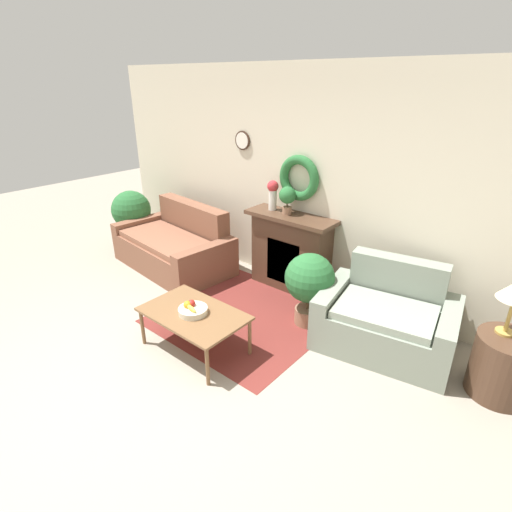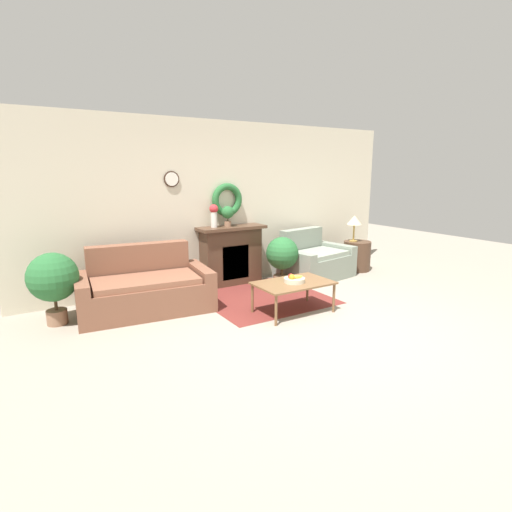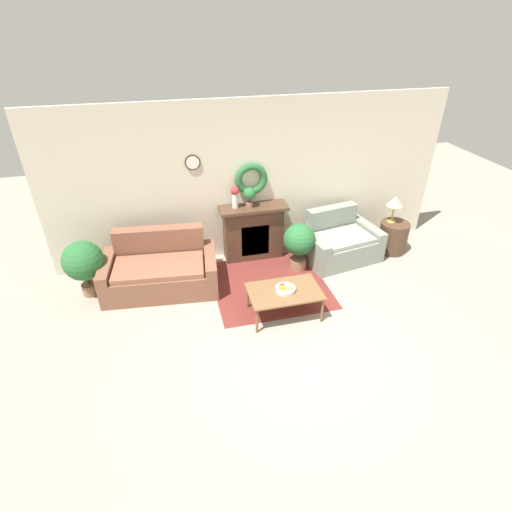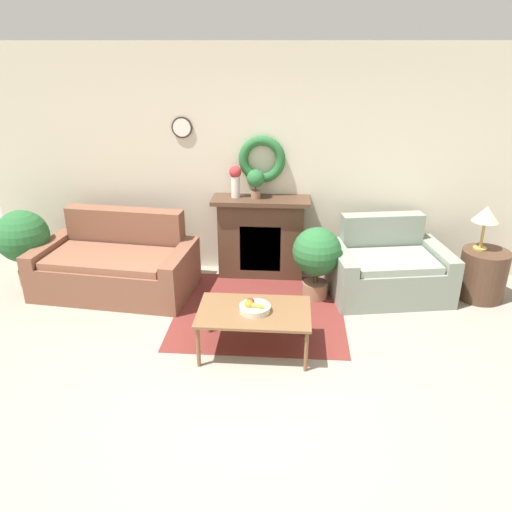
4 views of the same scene
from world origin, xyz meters
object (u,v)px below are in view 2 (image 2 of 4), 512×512
(potted_plant_on_mantel, at_px, (228,214))
(potted_plant_floor_by_couch, at_px, (53,279))
(table_lamp, at_px, (354,221))
(coffee_table, at_px, (293,285))
(loveseat_right, at_px, (314,261))
(side_table_by_loveseat, at_px, (357,256))
(fruit_bowl, at_px, (294,279))
(couch_left, at_px, (144,289))
(vase_on_mantel_left, at_px, (214,214))
(potted_plant_floor_by_loveseat, at_px, (282,256))
(fireplace, at_px, (231,255))

(potted_plant_on_mantel, xyz_separation_m, potted_plant_floor_by_couch, (-2.68, -0.46, -0.62))
(table_lamp, relative_size, potted_plant_floor_by_couch, 0.54)
(coffee_table, bearing_deg, loveseat_right, 42.20)
(potted_plant_on_mantel, bearing_deg, loveseat_right, -13.96)
(side_table_by_loveseat, distance_m, potted_plant_on_mantel, 2.78)
(fruit_bowl, height_order, table_lamp, table_lamp)
(fruit_bowl, distance_m, potted_plant_on_mantel, 1.84)
(table_lamp, height_order, potted_plant_on_mantel, potted_plant_on_mantel)
(potted_plant_floor_by_couch, bearing_deg, couch_left, -2.62)
(couch_left, relative_size, vase_on_mantel_left, 4.93)
(potted_plant_floor_by_couch, bearing_deg, side_table_by_loveseat, 0.53)
(potted_plant_on_mantel, bearing_deg, couch_left, -161.92)
(side_table_by_loveseat, xyz_separation_m, table_lamp, (-0.06, 0.05, 0.68))
(side_table_by_loveseat, bearing_deg, vase_on_mantel_left, 171.23)
(potted_plant_floor_by_loveseat, bearing_deg, fireplace, 139.09)
(fireplace, xyz_separation_m, potted_plant_on_mantel, (-0.06, -0.01, 0.70))
(vase_on_mantel_left, xyz_separation_m, potted_plant_on_mantel, (0.24, -0.02, -0.01))
(vase_on_mantel_left, height_order, potted_plant_on_mantel, vase_on_mantel_left)
(table_lamp, bearing_deg, potted_plant_floor_by_loveseat, -174.09)
(fruit_bowl, height_order, vase_on_mantel_left, vase_on_mantel_left)
(side_table_by_loveseat, distance_m, table_lamp, 0.68)
(side_table_by_loveseat, bearing_deg, loveseat_right, 178.16)
(fireplace, distance_m, table_lamp, 2.53)
(fireplace, relative_size, loveseat_right, 0.81)
(vase_on_mantel_left, bearing_deg, side_table_by_loveseat, -8.77)
(coffee_table, height_order, potted_plant_floor_by_loveseat, potted_plant_floor_by_loveseat)
(table_lamp, bearing_deg, potted_plant_floor_by_couch, -178.90)
(loveseat_right, height_order, table_lamp, table_lamp)
(loveseat_right, bearing_deg, potted_plant_floor_by_loveseat, -178.19)
(coffee_table, bearing_deg, couch_left, 145.56)
(fireplace, bearing_deg, potted_plant_on_mantel, -167.52)
(vase_on_mantel_left, bearing_deg, fruit_bowl, -78.37)
(table_lamp, bearing_deg, fireplace, 171.24)
(vase_on_mantel_left, distance_m, potted_plant_on_mantel, 0.24)
(vase_on_mantel_left, relative_size, potted_plant_on_mantel, 1.10)
(potted_plant_floor_by_loveseat, bearing_deg, loveseat_right, 11.68)
(potted_plant_on_mantel, relative_size, potted_plant_floor_by_couch, 0.37)
(vase_on_mantel_left, relative_size, potted_plant_floor_by_couch, 0.41)
(potted_plant_on_mantel, height_order, potted_plant_floor_by_loveseat, potted_plant_on_mantel)
(coffee_table, relative_size, vase_on_mantel_left, 2.76)
(couch_left, bearing_deg, loveseat_right, 8.33)
(fruit_bowl, distance_m, potted_plant_floor_by_couch, 3.05)
(couch_left, xyz_separation_m, fruit_bowl, (1.69, -1.17, 0.16))
(side_table_by_loveseat, distance_m, potted_plant_floor_by_couch, 5.27)
(couch_left, bearing_deg, fruit_bowl, -28.84)
(couch_left, height_order, table_lamp, table_lamp)
(fireplace, distance_m, vase_on_mantel_left, 0.77)
(fireplace, xyz_separation_m, potted_plant_floor_by_couch, (-2.74, -0.48, 0.08))
(loveseat_right, relative_size, potted_plant_on_mantel, 4.20)
(coffee_table, relative_size, table_lamp, 2.07)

